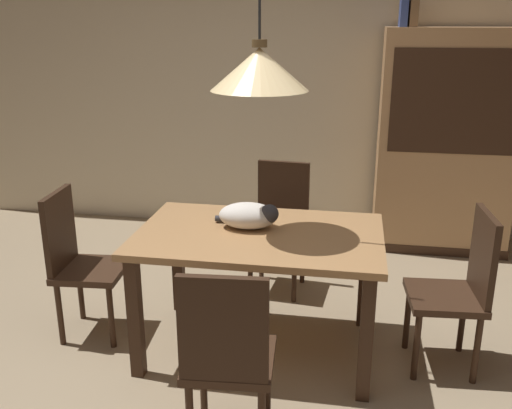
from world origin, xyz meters
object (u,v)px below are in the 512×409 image
(chair_left_side, at_px, (78,258))
(chair_far_back, at_px, (280,221))
(chair_near_front, at_px, (227,354))
(hutch_bookcase, at_px, (445,147))
(book_blue_wide, at_px, (404,11))
(pendant_lamp, at_px, (259,69))
(dining_table, at_px, (259,249))
(chair_right_side, at_px, (460,285))
(book_brown_thick, at_px, (413,12))
(cat_sleeping, at_px, (250,215))

(chair_left_side, height_order, chair_far_back, same)
(chair_far_back, height_order, chair_near_front, same)
(hutch_bookcase, distance_m, book_blue_wide, 1.16)
(chair_far_back, distance_m, chair_near_front, 1.76)
(book_blue_wide, bearing_deg, pendant_lamp, -114.24)
(dining_table, relative_size, hutch_bookcase, 0.76)
(chair_right_side, xyz_separation_m, pendant_lamp, (-1.13, -0.01, 1.15))
(book_blue_wide, bearing_deg, chair_left_side, -136.45)
(chair_near_front, height_order, pendant_lamp, pendant_lamp)
(pendant_lamp, bearing_deg, dining_table, -94.76)
(book_brown_thick, bearing_deg, hutch_bookcase, -0.25)
(cat_sleeping, distance_m, pendant_lamp, 0.84)
(chair_far_back, xyz_separation_m, chair_right_side, (1.12, -0.87, 0.00))
(pendant_lamp, height_order, hutch_bookcase, pendant_lamp)
(dining_table, height_order, hutch_bookcase, hutch_bookcase)
(chair_near_front, distance_m, pendant_lamp, 1.45)
(pendant_lamp, distance_m, book_blue_wide, 2.07)
(chair_far_back, bearing_deg, cat_sleeping, -95.10)
(dining_table, xyz_separation_m, chair_right_side, (1.13, 0.01, -0.14))
(chair_left_side, relative_size, hutch_bookcase, 0.50)
(pendant_lamp, relative_size, hutch_bookcase, 0.70)
(cat_sleeping, relative_size, pendant_lamp, 0.30)
(book_brown_thick, bearing_deg, book_blue_wide, 180.00)
(chair_right_side, distance_m, pendant_lamp, 1.61)
(book_blue_wide, xyz_separation_m, book_brown_thick, (0.08, 0.00, -0.01))
(chair_near_front, bearing_deg, chair_right_side, 38.22)
(dining_table, bearing_deg, book_blue_wide, 65.76)
(chair_left_side, distance_m, chair_right_side, 2.26)
(dining_table, xyz_separation_m, hutch_bookcase, (1.26, 1.86, 0.24))
(dining_table, relative_size, chair_right_side, 1.51)
(hutch_bookcase, bearing_deg, chair_near_front, -114.61)
(chair_right_side, height_order, hutch_bookcase, hutch_bookcase)
(cat_sleeping, xyz_separation_m, book_blue_wide, (0.90, 1.80, 1.14))
(chair_right_side, bearing_deg, chair_far_back, 142.11)
(chair_far_back, bearing_deg, hutch_bookcase, 38.13)
(dining_table, bearing_deg, chair_far_back, 89.54)
(chair_near_front, xyz_separation_m, chair_right_side, (1.12, 0.88, 0.00))
(dining_table, distance_m, chair_left_side, 1.14)
(chair_near_front, bearing_deg, cat_sleeping, 94.35)
(chair_right_side, bearing_deg, dining_table, -179.72)
(book_brown_thick, bearing_deg, chair_right_side, -83.44)
(cat_sleeping, height_order, book_blue_wide, book_blue_wide)
(chair_left_side, relative_size, book_brown_thick, 3.88)
(chair_right_side, distance_m, book_blue_wide, 2.38)
(hutch_bookcase, bearing_deg, chair_right_side, -94.10)
(chair_right_side, distance_m, hutch_bookcase, 1.90)
(chair_near_front, height_order, cat_sleeping, chair_near_front)
(pendant_lamp, xyz_separation_m, hutch_bookcase, (1.26, 1.86, -0.77))
(chair_far_back, height_order, cat_sleeping, chair_far_back)
(hutch_bookcase, bearing_deg, chair_left_side, -141.97)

